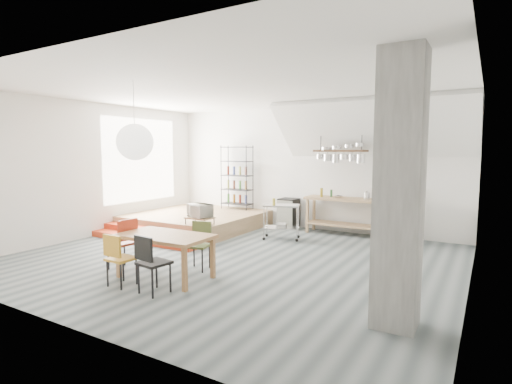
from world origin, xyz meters
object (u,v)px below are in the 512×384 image
Objects in this scene: mini_fridge at (289,213)px; rolling_cart at (281,217)px; dining_table at (165,239)px; stove at (402,220)px.

rolling_cart is at bearing -71.30° from mini_fridge.
dining_table is 3.49m from rolling_cart.
rolling_cart is at bearing -153.27° from stove.
stove is 1.28× the size of rolling_cart.
dining_table is 4.75m from mini_fridge.
mini_fridge is at bearing 89.37° from dining_table.
mini_fridge reaches higher than dining_table.
stove is 0.77× the size of dining_table.
dining_table is 1.93× the size of mini_fridge.
rolling_cart reaches higher than dining_table.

